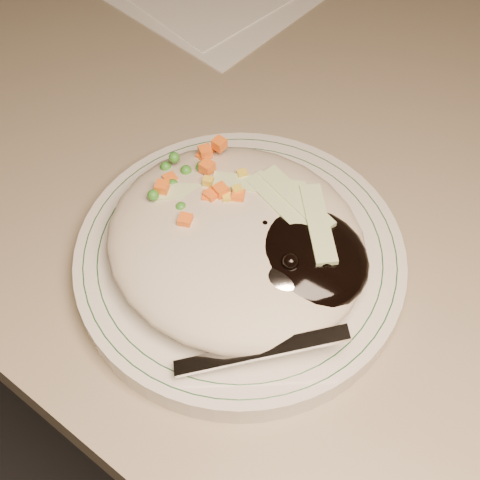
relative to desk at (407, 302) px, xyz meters
The scene contains 4 objects.
desk is the anchor object (origin of this frame).
plate 0.29m from the desk, 116.83° to the right, with size 0.25×0.25×0.02m, color silver.
plate_rim 0.30m from the desk, 116.83° to the right, with size 0.23×0.23×0.00m.
meal 0.31m from the desk, 115.63° to the right, with size 0.21×0.19×0.05m.
Camera 1 is at (0.08, 0.98, 1.17)m, focal length 50.00 mm.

